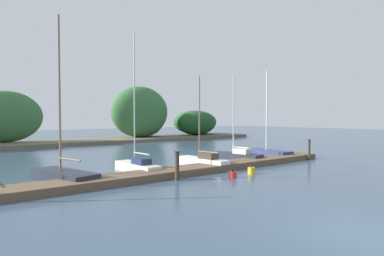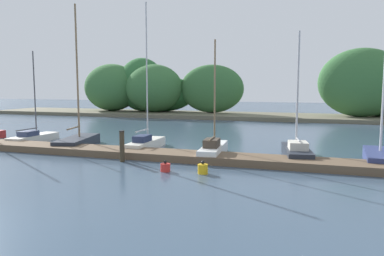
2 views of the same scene
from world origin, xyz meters
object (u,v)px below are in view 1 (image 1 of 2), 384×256
object	(u,v)px
sailboat_4	(201,161)
sailboat_6	(267,152)
channel_buoy_1	(251,171)
sailboat_2	(62,174)
channel_buoy_0	(233,174)
sailboat_3	(136,165)
sailboat_5	(235,155)
mooring_piling_2	(309,150)
mooring_piling_1	(177,166)

from	to	relation	value
sailboat_4	sailboat_6	distance (m)	7.72
channel_buoy_1	sailboat_2	bearing A→B (deg)	153.79
channel_buoy_0	channel_buoy_1	xyz separation A→B (m)	(1.59, 0.10, 0.03)
sailboat_4	channel_buoy_0	xyz separation A→B (m)	(-1.06, -3.81, -0.22)
sailboat_2	sailboat_6	distance (m)	16.11
sailboat_4	sailboat_3	bearing A→B (deg)	71.95
sailboat_2	sailboat_5	world-z (taller)	sailboat_2
sailboat_3	mooring_piling_2	distance (m)	13.17
sailboat_2	sailboat_4	bearing A→B (deg)	-108.32
sailboat_2	sailboat_5	size ratio (longest dim) A/B	1.33
channel_buoy_0	channel_buoy_1	bearing A→B (deg)	3.51
sailboat_6	channel_buoy_1	distance (m)	8.47
mooring_piling_2	sailboat_5	bearing A→B (deg)	146.28
sailboat_5	sailboat_4	bearing A→B (deg)	92.14
sailboat_2	mooring_piling_1	size ratio (longest dim) A/B	5.59
mooring_piling_1	mooring_piling_2	bearing A→B (deg)	1.18
sailboat_6	sailboat_4	bearing A→B (deg)	99.61
sailboat_5	sailboat_6	distance (m)	3.72
mooring_piling_1	channel_buoy_1	distance (m)	4.48
mooring_piling_2	channel_buoy_1	size ratio (longest dim) A/B	2.85
sailboat_4	mooring_piling_1	xyz separation A→B (m)	(-3.76, -2.54, 0.35)
sailboat_4	channel_buoy_0	distance (m)	3.96
mooring_piling_1	mooring_piling_2	xyz separation A→B (m)	(12.37, 0.25, 0.02)
sailboat_4	mooring_piling_2	world-z (taller)	sailboat_4
sailboat_4	channel_buoy_0	world-z (taller)	sailboat_4
sailboat_2	mooring_piling_1	xyz separation A→B (m)	(4.67, -3.25, 0.36)
mooring_piling_2	sailboat_2	bearing A→B (deg)	170.03
sailboat_3	mooring_piling_2	world-z (taller)	sailboat_3
sailboat_6	sailboat_5	bearing A→B (deg)	93.86
sailboat_5	sailboat_2	bearing A→B (deg)	81.00
mooring_piling_1	channel_buoy_0	bearing A→B (deg)	-25.02
sailboat_6	mooring_piling_2	world-z (taller)	sailboat_6
mooring_piling_2	channel_buoy_0	xyz separation A→B (m)	(-9.66, -1.52, -0.59)
sailboat_4	sailboat_6	world-z (taller)	sailboat_6
sailboat_3	sailboat_5	bearing A→B (deg)	-92.50
sailboat_5	mooring_piling_2	world-z (taller)	sailboat_5
sailboat_2	mooring_piling_2	size ratio (longest dim) A/B	5.42
channel_buoy_1	sailboat_6	bearing A→B (deg)	32.59
sailboat_6	mooring_piling_1	world-z (taller)	sailboat_6
sailboat_4	sailboat_2	bearing A→B (deg)	79.99
sailboat_6	channel_buoy_0	world-z (taller)	sailboat_6
sailboat_2	sailboat_6	world-z (taller)	sailboat_2
sailboat_4	sailboat_6	bearing A→B (deg)	-88.87
sailboat_5	mooring_piling_1	xyz separation A→B (m)	(-7.72, -3.36, 0.36)
sailboat_4	mooring_piling_2	distance (m)	8.91
sailboat_3	channel_buoy_1	size ratio (longest dim) A/B	15.22
sailboat_3	sailboat_5	world-z (taller)	sailboat_3
sailboat_5	channel_buoy_0	bearing A→B (deg)	123.17
sailboat_3	sailboat_4	bearing A→B (deg)	-104.40
channel_buoy_0	sailboat_5	bearing A→B (deg)	42.67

